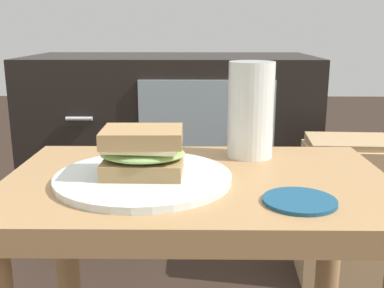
{
  "coord_description": "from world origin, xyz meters",
  "views": [
    {
      "loc": [
        -0.0,
        -0.64,
        0.67
      ],
      "look_at": [
        -0.01,
        0.0,
        0.51
      ],
      "focal_mm": 43.09,
      "sensor_mm": 36.0,
      "label": 1
    }
  ],
  "objects_px": {
    "plate": "(144,178)",
    "sandwich_front": "(143,152)",
    "coaster": "(300,201)",
    "tv_cabinet": "(172,139)",
    "paper_bag": "(344,211)",
    "beer_glass": "(251,113)"
  },
  "relations": [
    {
      "from": "sandwich_front",
      "to": "plate",
      "type": "bearing_deg",
      "value": -165.96
    },
    {
      "from": "tv_cabinet",
      "to": "sandwich_front",
      "type": "relative_size",
      "value": 7.94
    },
    {
      "from": "tv_cabinet",
      "to": "coaster",
      "type": "distance_m",
      "value": 1.08
    },
    {
      "from": "plate",
      "to": "coaster",
      "type": "bearing_deg",
      "value": -21.86
    },
    {
      "from": "plate",
      "to": "sandwich_front",
      "type": "distance_m",
      "value": 0.04
    },
    {
      "from": "beer_glass",
      "to": "coaster",
      "type": "distance_m",
      "value": 0.23
    },
    {
      "from": "sandwich_front",
      "to": "paper_bag",
      "type": "xyz_separation_m",
      "value": [
        0.47,
        0.53,
        -0.31
      ]
    },
    {
      "from": "tv_cabinet",
      "to": "coaster",
      "type": "bearing_deg",
      "value": -78.19
    },
    {
      "from": "tv_cabinet",
      "to": "beer_glass",
      "type": "height_order",
      "value": "beer_glass"
    },
    {
      "from": "tv_cabinet",
      "to": "plate",
      "type": "distance_m",
      "value": 0.98
    },
    {
      "from": "sandwich_front",
      "to": "tv_cabinet",
      "type": "bearing_deg",
      "value": 90.9
    },
    {
      "from": "plate",
      "to": "paper_bag",
      "type": "bearing_deg",
      "value": 48.73
    },
    {
      "from": "tv_cabinet",
      "to": "plate",
      "type": "height_order",
      "value": "tv_cabinet"
    },
    {
      "from": "sandwich_front",
      "to": "paper_bag",
      "type": "distance_m",
      "value": 0.77
    },
    {
      "from": "plate",
      "to": "sandwich_front",
      "type": "relative_size",
      "value": 2.07
    },
    {
      "from": "plate",
      "to": "coaster",
      "type": "height_order",
      "value": "plate"
    },
    {
      "from": "plate",
      "to": "paper_bag",
      "type": "relative_size",
      "value": 0.63
    },
    {
      "from": "beer_glass",
      "to": "paper_bag",
      "type": "distance_m",
      "value": 0.6
    },
    {
      "from": "tv_cabinet",
      "to": "paper_bag",
      "type": "xyz_separation_m",
      "value": [
        0.48,
        -0.43,
        -0.09
      ]
    },
    {
      "from": "coaster",
      "to": "paper_bag",
      "type": "height_order",
      "value": "coaster"
    },
    {
      "from": "plate",
      "to": "sandwich_front",
      "type": "height_order",
      "value": "sandwich_front"
    },
    {
      "from": "sandwich_front",
      "to": "coaster",
      "type": "relative_size",
      "value": 1.31
    }
  ]
}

